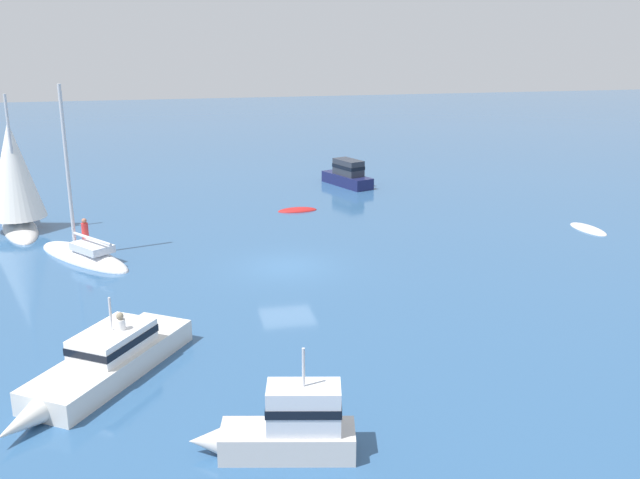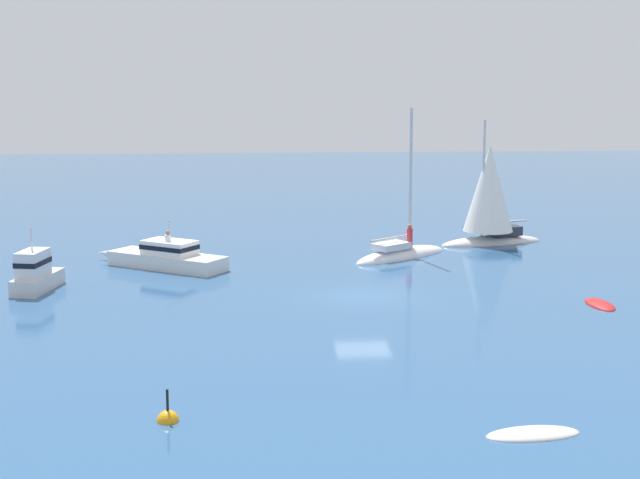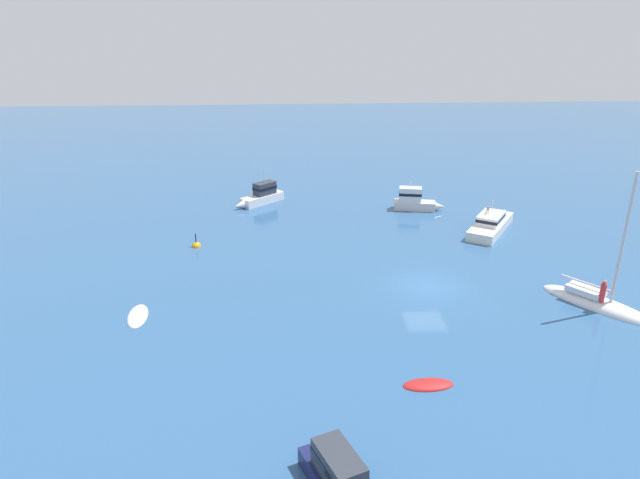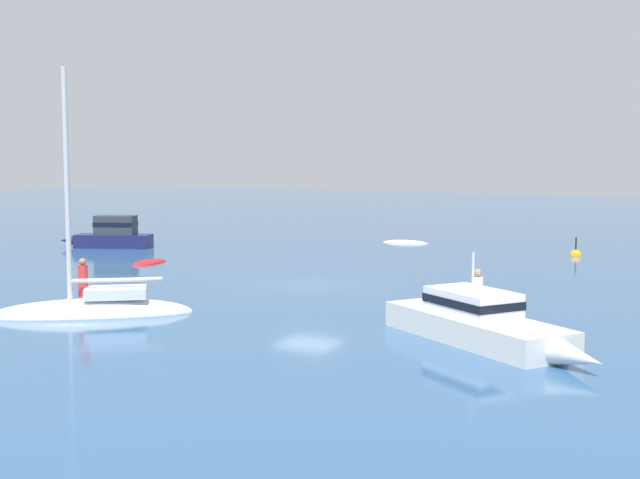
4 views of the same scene
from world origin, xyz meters
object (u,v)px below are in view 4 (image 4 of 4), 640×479
Objects in this scene: launch at (480,322)px; sailboat at (93,311)px; motor_cruiser_1 at (111,235)px; dinghy at (405,243)px; tender at (149,263)px; channel_buoy at (576,256)px.

sailboat is at bearing -137.65° from launch.
launch is 29.97m from motor_cruiser_1.
dinghy is 0.38× the size of launch.
launch is 3.09× the size of tender.
launch is at bearing 129.50° from motor_cruiser_1.
sailboat is at bearing -96.91° from dinghy.
motor_cruiser_1 is at bearing 51.87° from tender.
launch is 5.74× the size of channel_buoy.
dinghy is at bearing -10.09° from channel_buoy.
channel_buoy is (-17.83, -13.00, 0.01)m from tender.
launch is 12.98m from sailboat.
dinghy is at bearing -128.56° from sailboat.
motor_cruiser_1 reaches higher than channel_buoy.
tender is at bearing 36.08° from channel_buoy.
launch is 22.86m from channel_buoy.
launch is at bearing -118.65° from tender.
channel_buoy is (2.04, -22.76, -0.58)m from launch.
sailboat is at bearing 66.38° from channel_buoy.
tender is 22.06m from channel_buoy.
motor_cruiser_1 is (6.42, -4.61, 0.75)m from tender.
tender reaches higher than dinghy.
tender is 1.86× the size of channel_buoy.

